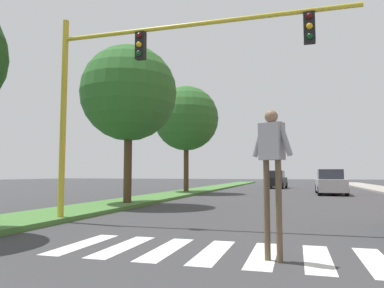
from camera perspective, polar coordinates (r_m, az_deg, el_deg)
name	(u,v)px	position (r m, az deg, el deg)	size (l,w,h in m)	color
ground_plane	(289,192)	(29.38, 15.04, -7.33)	(140.00, 140.00, 0.00)	#38383A
crosswalk	(263,255)	(6.74, 11.14, -16.75)	(7.65, 2.20, 0.01)	silver
median_strip	(194,191)	(28.45, 0.28, -7.43)	(2.56, 64.00, 0.15)	#477A38
tree_mid	(129,93)	(16.88, -9.91, 7.84)	(4.35, 4.35, 7.11)	#4C3823
tree_far	(186,119)	(26.73, -0.92, 4.02)	(4.75, 4.75, 7.72)	#4C3823
traffic_light_gantry	(139,72)	(10.69, -8.39, 11.21)	(8.50, 0.30, 6.00)	gold
pedestrian_performer	(272,159)	(6.17, 12.47, -2.36)	(0.71, 0.40, 2.49)	brown
sedan_midblock	(330,183)	(26.93, 20.95, -5.72)	(1.90, 4.47, 1.73)	#B7B7BC
sedan_distant	(276,180)	(37.01, 13.09, -5.55)	(2.10, 4.45, 1.74)	black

